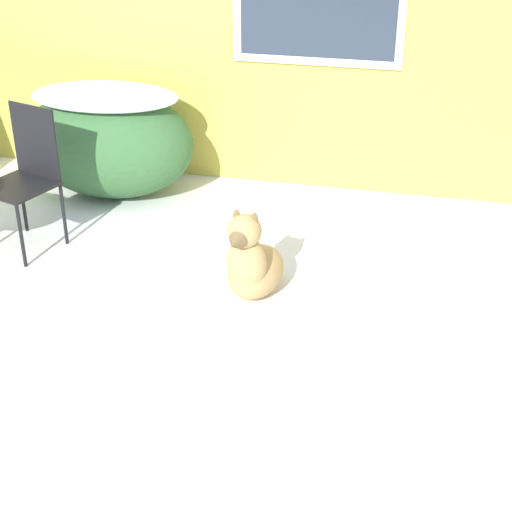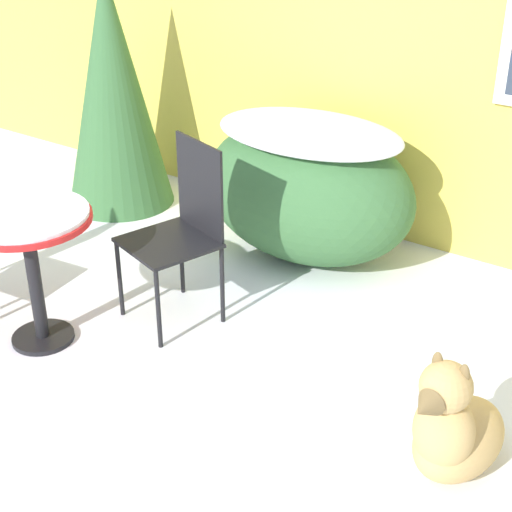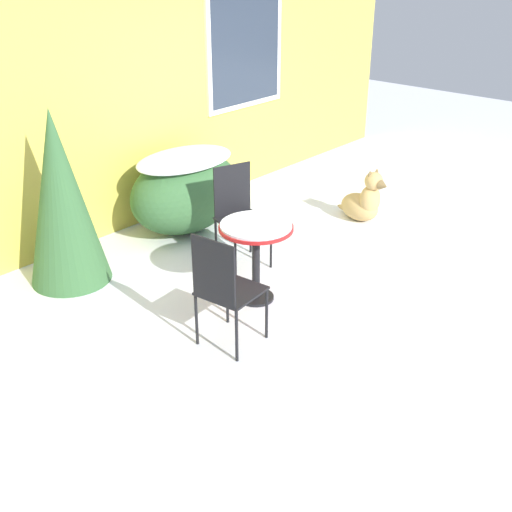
# 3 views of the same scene
# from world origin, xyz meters

# --- Properties ---
(ground_plane) EXTENTS (16.00, 16.00, 0.00)m
(ground_plane) POSITION_xyz_m (0.00, 0.00, 0.00)
(ground_plane) COLOR white
(shrub_left) EXTENTS (1.34, 0.89, 0.85)m
(shrub_left) POSITION_xyz_m (-0.34, 1.64, 0.46)
(shrub_left) COLOR #386638
(shrub_left) RESTS_ON ground_plane
(patio_chair_near_table) EXTENTS (0.53, 0.53, 0.96)m
(patio_chair_near_table) POSITION_xyz_m (-0.53, 0.70, 0.52)
(patio_chair_near_table) COLOR black
(patio_chair_near_table) RESTS_ON ground_plane
(dog) EXTENTS (0.38, 0.69, 0.62)m
(dog) POSITION_xyz_m (1.12, 0.34, 0.23)
(dog) COLOR tan
(dog) RESTS_ON ground_plane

